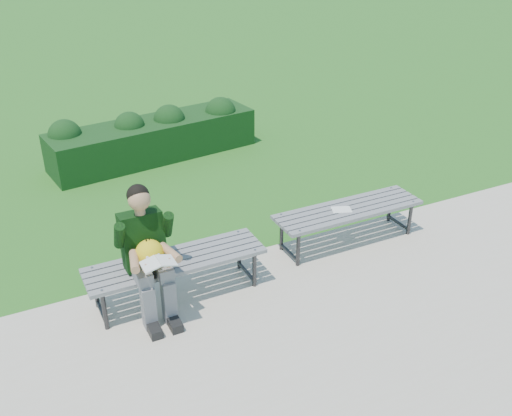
# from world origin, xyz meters

# --- Properties ---
(ground) EXTENTS (80.00, 80.00, 0.00)m
(ground) POSITION_xyz_m (0.00, 0.00, 0.00)
(ground) COLOR #216D1E
(ground) RESTS_ON ground
(walkway) EXTENTS (30.00, 3.50, 0.02)m
(walkway) POSITION_xyz_m (0.00, -1.75, 0.01)
(walkway) COLOR #BCB29E
(walkway) RESTS_ON ground
(hedge) EXTENTS (3.37, 1.26, 0.82)m
(hedge) POSITION_xyz_m (0.19, 3.29, 0.36)
(hedge) COLOR #1B4217
(hedge) RESTS_ON ground
(bench_left) EXTENTS (1.80, 0.50, 0.46)m
(bench_left) POSITION_xyz_m (-0.74, -0.44, 0.42)
(bench_left) COLOR gray
(bench_left) RESTS_ON walkway
(bench_right) EXTENTS (1.80, 0.50, 0.46)m
(bench_right) POSITION_xyz_m (1.43, -0.30, 0.42)
(bench_right) COLOR gray
(bench_right) RESTS_ON walkway
(seated_boy) EXTENTS (0.56, 0.76, 1.31)m
(seated_boy) POSITION_xyz_m (-1.04, -0.54, 0.71)
(seated_boy) COLOR gray
(seated_boy) RESTS_ON walkway
(paper_sheet) EXTENTS (0.26, 0.23, 0.01)m
(paper_sheet) POSITION_xyz_m (1.33, -0.30, 0.47)
(paper_sheet) COLOR white
(paper_sheet) RESTS_ON bench_right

